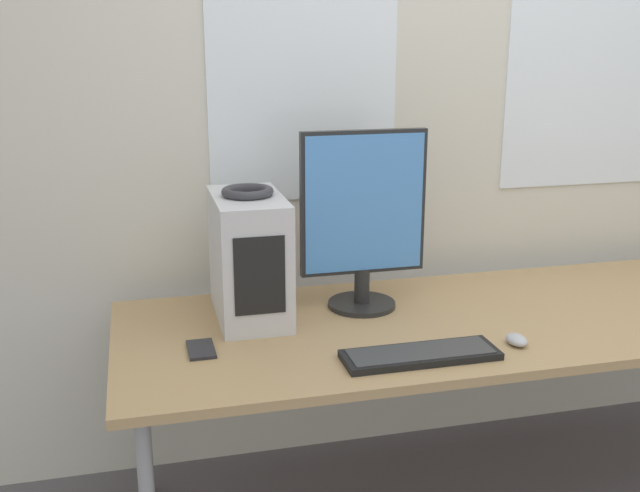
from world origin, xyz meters
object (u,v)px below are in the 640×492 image
Objects in this scene: monitor_main at (363,218)px; mouse at (517,340)px; cell_phone at (201,349)px; pc_tower at (249,257)px; keyboard at (420,355)px; headphones at (247,192)px.

monitor_main is 0.61m from mouse.
pc_tower is at bearing 52.76° from cell_phone.
keyboard is (0.04, -0.43, -0.29)m from monitor_main.
keyboard is 5.39× the size of mouse.
headphones is 0.50m from cell_phone.
mouse reaches higher than keyboard.
headphones reaches higher than pc_tower.
headphones is 0.72m from keyboard.
mouse is at bearing 4.01° from keyboard.
pc_tower is at bearing 132.63° from keyboard.
keyboard is at bearing -175.99° from mouse.
pc_tower is 2.47× the size of headphones.
headphones is 0.27× the size of monitor_main.
cell_phone is at bearing 168.78° from mouse.
headphones is at bearing 132.57° from keyboard.
monitor_main is (0.37, -0.01, 0.11)m from pc_tower.
mouse is (0.31, 0.02, 0.00)m from keyboard.
cell_phone is at bearing -156.96° from monitor_main.
keyboard is 0.62m from cell_phone.
mouse is at bearing -30.58° from headphones.
monitor_main is at bearing 22.54° from cell_phone.
headphones is 0.91m from mouse.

